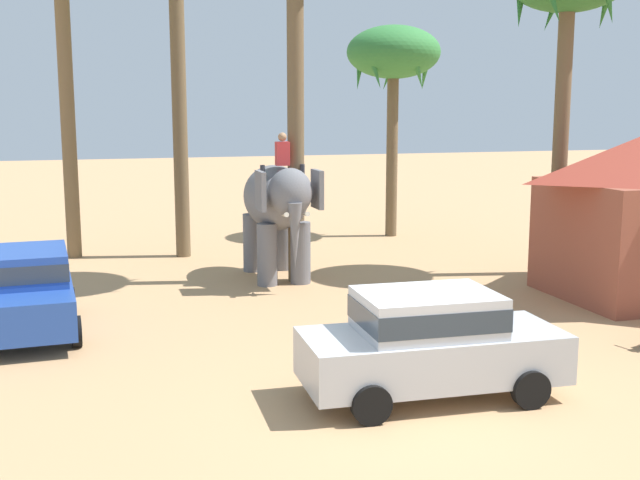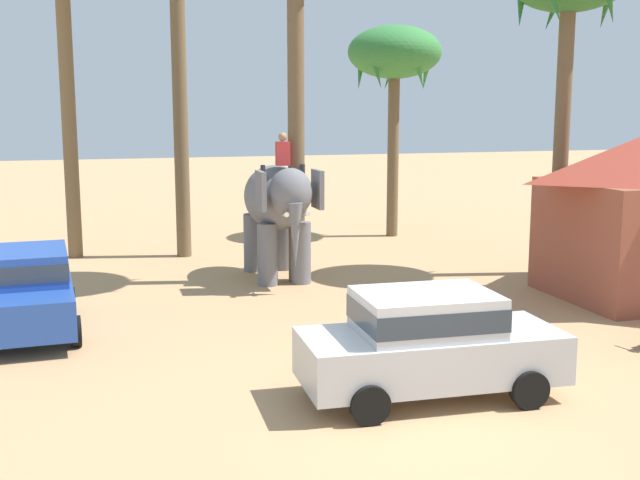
% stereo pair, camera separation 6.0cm
% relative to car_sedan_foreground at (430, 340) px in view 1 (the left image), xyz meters
% --- Properties ---
extents(ground_plane, '(120.00, 120.00, 0.00)m').
position_rel_car_sedan_foreground_xyz_m(ground_plane, '(-0.46, -0.35, -0.93)').
color(ground_plane, tan).
extents(car_sedan_foreground, '(4.17, 2.01, 1.70)m').
position_rel_car_sedan_foreground_xyz_m(car_sedan_foreground, '(0.00, 0.00, 0.00)').
color(car_sedan_foreground, '#B7BABF').
rests_on(car_sedan_foreground, ground).
extents(car_parked_far_side, '(2.02, 4.17, 1.70)m').
position_rel_car_sedan_foreground_xyz_m(car_parked_far_side, '(-6.25, 5.66, 0.00)').
color(car_parked_far_side, '#23479E').
rests_on(car_parked_far_side, ground).
extents(elephant_with_mahout, '(1.62, 3.87, 3.88)m').
position_rel_car_sedan_foreground_xyz_m(elephant_with_mahout, '(-0.21, 9.19, 1.06)').
color(elephant_with_mahout, slate).
rests_on(elephant_with_mahout, ground).
extents(palm_tree_near_hut, '(3.20, 3.20, 7.24)m').
position_rel_car_sedan_foreground_xyz_m(palm_tree_near_hut, '(5.31, 14.95, 5.23)').
color(palm_tree_near_hut, brown).
rests_on(palm_tree_near_hut, ground).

